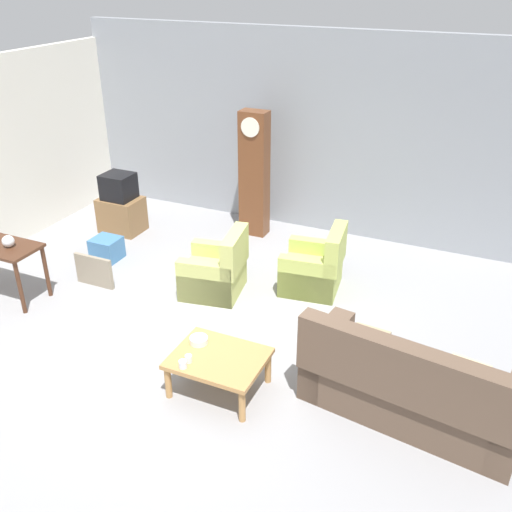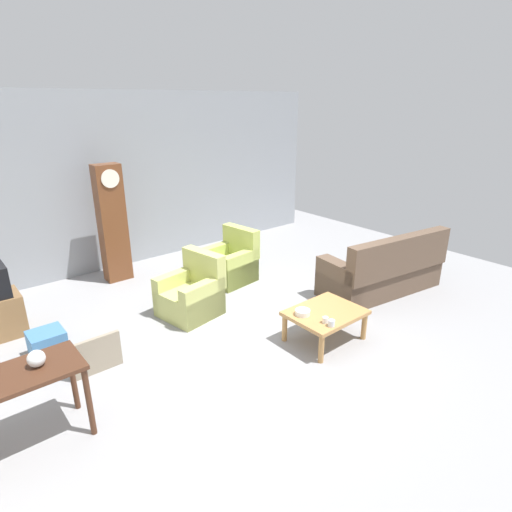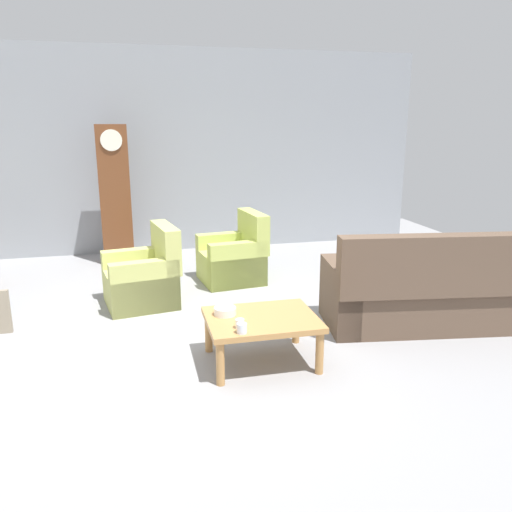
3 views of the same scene
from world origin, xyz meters
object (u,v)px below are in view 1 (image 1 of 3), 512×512
at_px(framed_picture_leaning, 94,271).
at_px(bowl_white_stacked, 199,340).
at_px(tv_crt, 118,186).
at_px(cup_white_porcelain, 189,359).
at_px(cup_blue_rimmed, 183,364).
at_px(glass_dome_cloche, 8,241).
at_px(armchair_olive_far, 315,269).
at_px(tv_stand_cabinet, 122,215).
at_px(storage_box_blue, 107,249).
at_px(couch_floral, 409,389).
at_px(grandfather_clock, 254,174).
at_px(armchair_olive_near, 216,272).
at_px(coffee_table_wood, 218,361).

relative_size(framed_picture_leaning, bowl_white_stacked, 3.08).
height_order(tv_crt, cup_white_porcelain, tv_crt).
bearing_deg(cup_blue_rimmed, glass_dome_cloche, 164.84).
height_order(armchair_olive_far, cup_white_porcelain, armchair_olive_far).
bearing_deg(cup_blue_rimmed, tv_stand_cabinet, 134.05).
bearing_deg(storage_box_blue, cup_blue_rimmed, -39.86).
distance_m(couch_floral, cup_blue_rimmed, 2.25).
distance_m(tv_stand_cabinet, glass_dome_cloche, 2.45).
height_order(couch_floral, tv_stand_cabinet, couch_floral).
bearing_deg(tv_stand_cabinet, grandfather_clock, 22.15).
height_order(tv_stand_cabinet, storage_box_blue, tv_stand_cabinet).
height_order(armchair_olive_near, cup_white_porcelain, armchair_olive_near).
relative_size(storage_box_blue, cup_white_porcelain, 5.18).
relative_size(couch_floral, bowl_white_stacked, 11.33).
distance_m(armchair_olive_far, framed_picture_leaning, 3.07).
distance_m(armchair_olive_far, cup_blue_rimmed, 2.76).
relative_size(armchair_olive_near, framed_picture_leaning, 1.53).
height_order(tv_crt, storage_box_blue, tv_crt).
bearing_deg(grandfather_clock, tv_crt, -157.85).
distance_m(coffee_table_wood, grandfather_clock, 4.01).
bearing_deg(glass_dome_cloche, tv_crt, 90.88).
xyz_separation_m(couch_floral, tv_stand_cabinet, (-5.24, 2.50, -0.06)).
bearing_deg(coffee_table_wood, couch_floral, 11.98).
height_order(coffee_table_wood, cup_blue_rimmed, cup_blue_rimmed).
distance_m(glass_dome_cloche, cup_blue_rimmed, 3.20).
bearing_deg(cup_blue_rimmed, storage_box_blue, 140.14).
bearing_deg(cup_white_porcelain, grandfather_clock, 104.95).
relative_size(storage_box_blue, cup_blue_rimmed, 4.90).
height_order(tv_crt, framed_picture_leaning, tv_crt).
bearing_deg(couch_floral, cup_blue_rimmed, -161.67).
relative_size(storage_box_blue, bowl_white_stacked, 2.09).
height_order(armchair_olive_near, cup_blue_rimmed, armchair_olive_near).
height_order(armchair_olive_near, armchair_olive_far, same).
xyz_separation_m(storage_box_blue, glass_dome_cloche, (-0.36, -1.43, 0.69)).
bearing_deg(storage_box_blue, tv_crt, 112.75).
xyz_separation_m(tv_crt, bowl_white_stacked, (3.05, -2.78, -0.33)).
xyz_separation_m(coffee_table_wood, tv_stand_cabinet, (-3.35, 2.91, -0.07)).
bearing_deg(coffee_table_wood, glass_dome_cloche, 170.95).
bearing_deg(cup_white_porcelain, bowl_white_stacked, 101.25).
height_order(couch_floral, glass_dome_cloche, couch_floral).
height_order(armchair_olive_near, tv_stand_cabinet, armchair_olive_near).
bearing_deg(storage_box_blue, grandfather_clock, 47.14).
relative_size(grandfather_clock, cup_blue_rimmed, 24.56).
distance_m(couch_floral, storage_box_blue, 5.09).
distance_m(framed_picture_leaning, bowl_white_stacked, 2.56).
height_order(storage_box_blue, glass_dome_cloche, glass_dome_cloche).
height_order(couch_floral, armchair_olive_near, couch_floral).
relative_size(armchair_olive_near, tv_crt, 1.92).
distance_m(coffee_table_wood, cup_white_porcelain, 0.33).
bearing_deg(storage_box_blue, glass_dome_cloche, -104.21).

